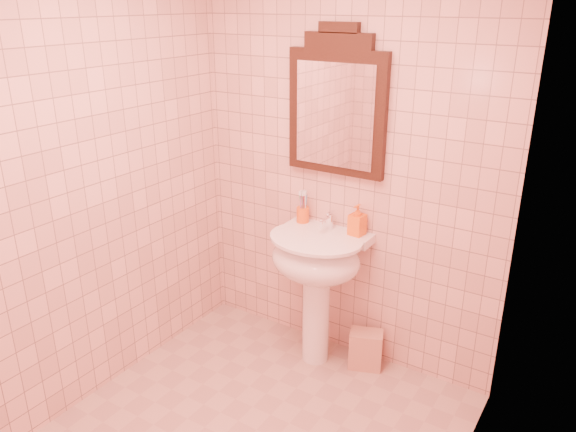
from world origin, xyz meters
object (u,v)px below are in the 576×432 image
Objects in this scene: toothbrush_cup at (303,214)px; soap_dispenser at (357,220)px; pedestal_sink at (316,267)px; towel at (366,349)px; mirror at (337,106)px.

soap_dispenser reaches higher than toothbrush_cup.
soap_dispenser reaches higher than pedestal_sink.
mirror is at bearing 162.35° from towel.
toothbrush_cup is (-0.19, 0.16, 0.25)m from pedestal_sink.
soap_dispenser is (0.38, 0.00, 0.04)m from toothbrush_cup.
mirror is 4.67× the size of toothbrush_cup.
toothbrush_cup is at bearing -167.37° from mirror.
mirror is 3.47× the size of towel.
mirror reaches higher than toothbrush_cup.
mirror is (0.00, 0.20, 0.95)m from pedestal_sink.
pedestal_sink is at bearing -132.67° from soap_dispenser.
soap_dispenser is at bearing 156.17° from towel.
towel is (0.51, -0.06, -0.79)m from toothbrush_cup.
pedestal_sink is 3.48× the size of towel.
toothbrush_cup is at bearing 140.95° from pedestal_sink.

